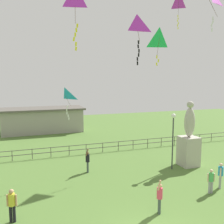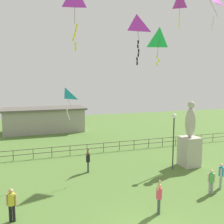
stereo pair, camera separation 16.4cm
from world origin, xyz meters
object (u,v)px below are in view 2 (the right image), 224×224
(kite_0, at_px, (160,38))
(kite_5, at_px, (65,96))
(person_1, at_px, (12,203))
(kite_1, at_px, (75,2))
(statue_monument, at_px, (190,143))
(person_0, at_px, (221,174))
(kite_3, at_px, (137,26))
(lamppost, at_px, (174,129))
(person_4, at_px, (159,196))
(kite_2, at_px, (180,0))
(person_6, at_px, (211,180))
(person_7, at_px, (88,160))

(kite_0, xyz_separation_m, kite_5, (-5.30, 3.86, -3.63))
(person_1, xyz_separation_m, kite_1, (3.35, 0.01, 9.88))
(statue_monument, bearing_deg, person_1, -163.01)
(kite_5, bearing_deg, person_0, -30.16)
(statue_monument, xyz_separation_m, kite_0, (-4.61, -2.84, 7.68))
(kite_0, bearing_deg, kite_1, -167.16)
(kite_0, distance_m, kite_1, 5.71)
(kite_3, bearing_deg, kite_5, 121.16)
(lamppost, relative_size, kite_0, 1.98)
(kite_3, height_order, kite_5, kite_3)
(person_4, relative_size, kite_1, 0.61)
(lamppost, height_order, person_4, lamppost)
(kite_1, bearing_deg, kite_2, 35.84)
(person_6, relative_size, kite_2, 0.45)
(kite_0, distance_m, kite_3, 2.55)
(statue_monument, xyz_separation_m, person_4, (-6.04, -5.76, -0.94))
(kite_0, height_order, kite_1, kite_1)
(kite_1, bearing_deg, kite_0, 12.84)
(kite_1, bearing_deg, statue_monument, 22.13)
(person_1, relative_size, kite_0, 0.76)
(lamppost, xyz_separation_m, kite_5, (-8.18, 1.28, 2.71))
(person_0, relative_size, kite_0, 0.75)
(kite_0, height_order, kite_5, kite_0)
(kite_0, bearing_deg, person_6, -34.32)
(statue_monument, relative_size, person_1, 3.11)
(statue_monument, xyz_separation_m, person_0, (-0.68, -4.34, -0.94))
(person_0, bearing_deg, kite_3, 178.60)
(kite_0, height_order, kite_3, kite_3)
(person_7, bearing_deg, kite_2, 16.81)
(kite_3, bearing_deg, person_4, -65.51)
(person_1, distance_m, kite_3, 11.10)
(person_7, relative_size, kite_5, 0.83)
(kite_0, distance_m, kite_5, 7.49)
(person_1, height_order, kite_3, kite_3)
(kite_3, bearing_deg, lamppost, 37.94)
(lamppost, bearing_deg, person_0, -75.76)
(person_1, relative_size, kite_1, 0.55)
(statue_monument, bearing_deg, lamppost, -171.17)
(statue_monument, xyz_separation_m, lamppost, (-1.72, -0.27, 1.34))
(person_0, bearing_deg, kite_0, 159.09)
(person_0, relative_size, person_7, 0.88)
(person_1, xyz_separation_m, kite_3, (6.63, -0.10, 8.90))
(person_6, distance_m, kite_0, 9.33)
(person_1, height_order, person_4, person_4)
(statue_monument, xyz_separation_m, kite_1, (-10.03, -4.08, 8.96))
(person_6, relative_size, person_7, 0.80)
(lamppost, distance_m, kite_5, 8.72)
(person_7, bearing_deg, person_4, -72.35)
(statue_monument, distance_m, person_1, 14.02)
(person_7, xyz_separation_m, kite_5, (-1.64, -0.20, 4.99))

